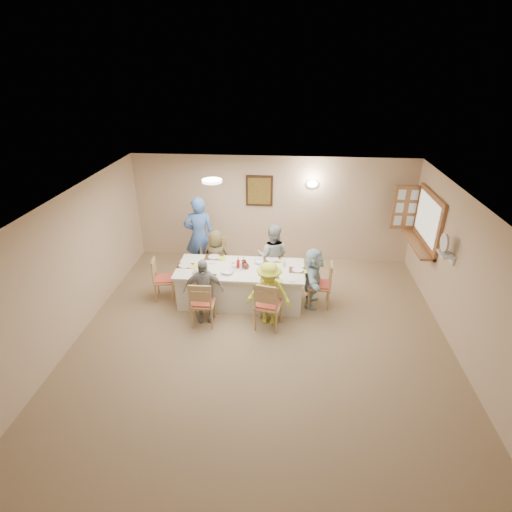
# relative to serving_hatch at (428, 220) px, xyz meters

# --- Properties ---
(ground) EXTENTS (7.00, 7.00, 0.00)m
(ground) POSITION_rel_serving_hatch_xyz_m (-3.21, -2.40, -1.50)
(ground) COLOR olive
(room_walls) EXTENTS (7.00, 7.00, 7.00)m
(room_walls) POSITION_rel_serving_hatch_xyz_m (-3.21, -2.40, 0.01)
(room_walls) COLOR #D3AF90
(room_walls) RESTS_ON ground
(wall_picture) EXTENTS (0.62, 0.05, 0.72)m
(wall_picture) POSITION_rel_serving_hatch_xyz_m (-3.51, 1.06, 0.20)
(wall_picture) COLOR #3F2316
(wall_picture) RESTS_ON room_walls
(wall_sconce) EXTENTS (0.26, 0.09, 0.18)m
(wall_sconce) POSITION_rel_serving_hatch_xyz_m (-2.31, 1.04, 0.40)
(wall_sconce) COLOR white
(wall_sconce) RESTS_ON room_walls
(ceiling_light) EXTENTS (0.36, 0.36, 0.05)m
(ceiling_light) POSITION_rel_serving_hatch_xyz_m (-4.21, -0.90, 0.97)
(ceiling_light) COLOR white
(ceiling_light) RESTS_ON room_walls
(serving_hatch) EXTENTS (0.06, 1.50, 1.15)m
(serving_hatch) POSITION_rel_serving_hatch_xyz_m (0.00, 0.00, 0.00)
(serving_hatch) COLOR #986237
(serving_hatch) RESTS_ON room_walls
(hatch_sill) EXTENTS (0.30, 1.50, 0.05)m
(hatch_sill) POSITION_rel_serving_hatch_xyz_m (-0.12, 0.00, -0.53)
(hatch_sill) COLOR #986237
(hatch_sill) RESTS_ON room_walls
(shutter_door) EXTENTS (0.55, 0.04, 1.00)m
(shutter_door) POSITION_rel_serving_hatch_xyz_m (-0.26, 0.76, 0.00)
(shutter_door) COLOR #986237
(shutter_door) RESTS_ON room_walls
(fan_shelf) EXTENTS (0.22, 0.36, 0.03)m
(fan_shelf) POSITION_rel_serving_hatch_xyz_m (-0.08, -1.35, -0.10)
(fan_shelf) COLOR white
(fan_shelf) RESTS_ON room_walls
(desk_fan) EXTENTS (0.30, 0.30, 0.28)m
(desk_fan) POSITION_rel_serving_hatch_xyz_m (-0.11, -1.35, 0.05)
(desk_fan) COLOR #A5A5A8
(desk_fan) RESTS_ON fan_shelf
(dining_table) EXTENTS (2.49, 1.06, 0.76)m
(dining_table) POSITION_rel_serving_hatch_xyz_m (-3.72, -0.97, -1.12)
(dining_table) COLOR silver
(dining_table) RESTS_ON ground
(chair_back_left) EXTENTS (0.51, 0.51, 0.96)m
(chair_back_left) POSITION_rel_serving_hatch_xyz_m (-4.32, -0.17, -1.02)
(chair_back_left) COLOR tan
(chair_back_left) RESTS_ON ground
(chair_back_right) EXTENTS (0.50, 0.50, 0.89)m
(chair_back_right) POSITION_rel_serving_hatch_xyz_m (-3.12, -0.17, -1.06)
(chair_back_right) COLOR tan
(chair_back_right) RESTS_ON ground
(chair_front_left) EXTENTS (0.46, 0.46, 0.93)m
(chair_front_left) POSITION_rel_serving_hatch_xyz_m (-4.32, -1.77, -1.04)
(chair_front_left) COLOR tan
(chair_front_left) RESTS_ON ground
(chair_front_right) EXTENTS (0.55, 0.55, 0.98)m
(chair_front_right) POSITION_rel_serving_hatch_xyz_m (-3.12, -1.77, -1.01)
(chair_front_right) COLOR tan
(chair_front_right) RESTS_ON ground
(chair_left_end) EXTENTS (0.49, 0.49, 0.89)m
(chair_left_end) POSITION_rel_serving_hatch_xyz_m (-5.27, -0.97, -1.06)
(chair_left_end) COLOR tan
(chair_left_end) RESTS_ON ground
(chair_right_end) EXTENTS (0.48, 0.48, 0.95)m
(chair_right_end) POSITION_rel_serving_hatch_xyz_m (-2.17, -0.97, -1.03)
(chair_right_end) COLOR tan
(chair_right_end) RESTS_ON ground
(diner_back_left) EXTENTS (0.64, 0.44, 1.24)m
(diner_back_left) POSITION_rel_serving_hatch_xyz_m (-4.32, -0.29, -0.88)
(diner_back_left) COLOR brown
(diner_back_left) RESTS_ON ground
(diner_back_right) EXTENTS (0.82, 0.70, 1.42)m
(diner_back_right) POSITION_rel_serving_hatch_xyz_m (-3.12, -0.29, -0.79)
(diner_back_right) COLOR #A0A4A8
(diner_back_right) RESTS_ON ground
(diner_front_left) EXTENTS (0.84, 0.55, 1.26)m
(diner_front_left) POSITION_rel_serving_hatch_xyz_m (-4.32, -1.65, -0.87)
(diner_front_left) COLOR #979797
(diner_front_left) RESTS_ON ground
(diner_front_right) EXTENTS (0.89, 0.61, 1.24)m
(diner_front_right) POSITION_rel_serving_hatch_xyz_m (-3.12, -1.65, -0.88)
(diner_front_right) COLOR #CBD735
(diner_front_right) RESTS_ON ground
(diner_right_end) EXTENTS (1.23, 0.64, 1.23)m
(diner_right_end) POSITION_rel_serving_hatch_xyz_m (-2.30, -0.97, -0.89)
(diner_right_end) COLOR silver
(diner_right_end) RESTS_ON ground
(caregiver) EXTENTS (0.82, 0.68, 1.81)m
(caregiver) POSITION_rel_serving_hatch_xyz_m (-4.77, 0.18, -0.60)
(caregiver) COLOR #4169BB
(caregiver) RESTS_ON ground
(placemat_fl) EXTENTS (0.37, 0.28, 0.01)m
(placemat_fl) POSITION_rel_serving_hatch_xyz_m (-4.32, -1.39, -0.74)
(placemat_fl) COLOR #472B19
(placemat_fl) RESTS_ON dining_table
(plate_fl) EXTENTS (0.26, 0.26, 0.02)m
(plate_fl) POSITION_rel_serving_hatch_xyz_m (-4.32, -1.39, -0.73)
(plate_fl) COLOR white
(plate_fl) RESTS_ON dining_table
(napkin_fl) EXTENTS (0.13, 0.13, 0.01)m
(napkin_fl) POSITION_rel_serving_hatch_xyz_m (-4.14, -1.44, -0.73)
(napkin_fl) COLOR #CBDD2E
(napkin_fl) RESTS_ON dining_table
(placemat_fr) EXTENTS (0.35, 0.26, 0.01)m
(placemat_fr) POSITION_rel_serving_hatch_xyz_m (-3.12, -1.39, -0.74)
(placemat_fr) COLOR #472B19
(placemat_fr) RESTS_ON dining_table
(plate_fr) EXTENTS (0.24, 0.24, 0.01)m
(plate_fr) POSITION_rel_serving_hatch_xyz_m (-3.12, -1.39, -0.73)
(plate_fr) COLOR white
(plate_fr) RESTS_ON dining_table
(napkin_fr) EXTENTS (0.13, 0.13, 0.01)m
(napkin_fr) POSITION_rel_serving_hatch_xyz_m (-2.94, -1.44, -0.73)
(napkin_fr) COLOR #CBDD2E
(napkin_fr) RESTS_ON dining_table
(placemat_bl) EXTENTS (0.37, 0.28, 0.01)m
(placemat_bl) POSITION_rel_serving_hatch_xyz_m (-4.32, -0.55, -0.74)
(placemat_bl) COLOR #472B19
(placemat_bl) RESTS_ON dining_table
(plate_bl) EXTENTS (0.24, 0.24, 0.01)m
(plate_bl) POSITION_rel_serving_hatch_xyz_m (-4.32, -0.55, -0.73)
(plate_bl) COLOR white
(plate_bl) RESTS_ON dining_table
(napkin_bl) EXTENTS (0.14, 0.14, 0.01)m
(napkin_bl) POSITION_rel_serving_hatch_xyz_m (-4.14, -0.60, -0.73)
(napkin_bl) COLOR #CBDD2E
(napkin_bl) RESTS_ON dining_table
(placemat_br) EXTENTS (0.36, 0.27, 0.01)m
(placemat_br) POSITION_rel_serving_hatch_xyz_m (-3.12, -0.55, -0.74)
(placemat_br) COLOR #472B19
(placemat_br) RESTS_ON dining_table
(plate_br) EXTENTS (0.26, 0.26, 0.02)m
(plate_br) POSITION_rel_serving_hatch_xyz_m (-3.12, -0.55, -0.73)
(plate_br) COLOR white
(plate_br) RESTS_ON dining_table
(napkin_br) EXTENTS (0.13, 0.13, 0.01)m
(napkin_br) POSITION_rel_serving_hatch_xyz_m (-2.94, -0.60, -0.73)
(napkin_br) COLOR #CBDD2E
(napkin_br) RESTS_ON dining_table
(placemat_le) EXTENTS (0.32, 0.24, 0.01)m
(placemat_le) POSITION_rel_serving_hatch_xyz_m (-4.82, -0.97, -0.74)
(placemat_le) COLOR #472B19
(placemat_le) RESTS_ON dining_table
(plate_le) EXTENTS (0.25, 0.25, 0.02)m
(plate_le) POSITION_rel_serving_hatch_xyz_m (-4.82, -0.97, -0.73)
(plate_le) COLOR white
(plate_le) RESTS_ON dining_table
(napkin_le) EXTENTS (0.15, 0.15, 0.01)m
(napkin_le) POSITION_rel_serving_hatch_xyz_m (-4.64, -1.02, -0.73)
(napkin_le) COLOR #CBDD2E
(napkin_le) RESTS_ON dining_table
(placemat_re) EXTENTS (0.34, 0.25, 0.01)m
(placemat_re) POSITION_rel_serving_hatch_xyz_m (-2.60, -0.97, -0.74)
(placemat_re) COLOR #472B19
(placemat_re) RESTS_ON dining_table
(plate_re) EXTENTS (0.22, 0.22, 0.01)m
(plate_re) POSITION_rel_serving_hatch_xyz_m (-2.60, -0.97, -0.73)
(plate_re) COLOR white
(plate_re) RESTS_ON dining_table
(napkin_re) EXTENTS (0.13, 0.13, 0.01)m
(napkin_re) POSITION_rel_serving_hatch_xyz_m (-2.42, -1.02, -0.73)
(napkin_re) COLOR #CBDD2E
(napkin_re) RESTS_ON dining_table
(teacup_a) EXTENTS (0.17, 0.17, 0.08)m
(teacup_a) POSITION_rel_serving_hatch_xyz_m (-4.54, -1.31, -0.70)
(teacup_a) COLOR white
(teacup_a) RESTS_ON dining_table
(teacup_b) EXTENTS (0.15, 0.15, 0.08)m
(teacup_b) POSITION_rel_serving_hatch_xyz_m (-3.29, -0.42, -0.70)
(teacup_b) COLOR white
(teacup_b) RESTS_ON dining_table
(bowl_a) EXTENTS (0.33, 0.33, 0.06)m
(bowl_a) POSITION_rel_serving_hatch_xyz_m (-3.94, -1.20, -0.71)
(bowl_a) COLOR white
(bowl_a) RESTS_ON dining_table
(bowl_b) EXTENTS (0.21, 0.21, 0.06)m
(bowl_b) POSITION_rel_serving_hatch_xyz_m (-3.38, -0.73, -0.71)
(bowl_b) COLOR white
(bowl_b) RESTS_ON dining_table
(condiment_ketchup) EXTENTS (0.10, 0.11, 0.22)m
(condiment_ketchup) POSITION_rel_serving_hatch_xyz_m (-3.76, -0.96, -0.63)
(condiment_ketchup) COLOR #AB130E
(condiment_ketchup) RESTS_ON dining_table
(condiment_brown) EXTENTS (0.11, 0.11, 0.20)m
(condiment_brown) POSITION_rel_serving_hatch_xyz_m (-3.66, -0.91, -0.64)
(condiment_brown) COLOR #592417
(condiment_brown) RESTS_ON dining_table
(condiment_malt) EXTENTS (0.15, 0.15, 0.16)m
(condiment_malt) POSITION_rel_serving_hatch_xyz_m (-3.61, -0.98, -0.66)
(condiment_malt) COLOR #592417
(condiment_malt) RESTS_ON dining_table
(drinking_glass) EXTENTS (0.06, 0.06, 0.09)m
(drinking_glass) POSITION_rel_serving_hatch_xyz_m (-3.87, -0.92, -0.68)
(drinking_glass) COLOR silver
(drinking_glass) RESTS_ON dining_table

